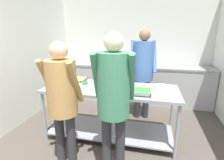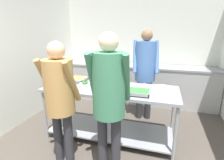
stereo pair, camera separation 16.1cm
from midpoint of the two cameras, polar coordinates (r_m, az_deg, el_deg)
name	(u,v)px [view 1 (the left image)]	position (r m, az deg, el deg)	size (l,w,h in m)	color
wall_rear	(134,47)	(4.65, 6.09, 10.62)	(3.92, 0.06, 2.65)	silver
wall_left	(22,53)	(3.80, -28.42, 7.74)	(0.06, 3.64, 2.65)	silver
back_counter	(131,83)	(4.45, 5.19, -0.87)	(3.76, 0.65, 0.93)	#A8A8A8
serving_counter	(111,104)	(2.85, -2.09, -7.89)	(2.09, 0.80, 0.87)	gray
serving_tray_vegetables	(74,80)	(3.20, -13.78, 0.04)	(0.39, 0.31, 0.05)	gray
broccoli_bowl	(86,85)	(2.80, -10.26, -1.66)	(0.21, 0.21, 0.10)	silver
sauce_pan	(108,84)	(2.81, -3.07, -1.42)	(0.37, 0.23, 0.06)	gray
serving_tray_roast	(134,92)	(2.52, 5.51, -3.78)	(0.47, 0.26, 0.05)	gray
plate_stack	(162,87)	(2.78, 14.55, -2.35)	(0.26, 0.26, 0.05)	white
guest_serving_left	(114,92)	(1.96, -1.86, -4.11)	(0.49, 0.37, 1.72)	#2D2D33
guest_serving_right	(62,94)	(2.23, -17.99, -4.29)	(0.47, 0.36, 1.62)	#2D2D33
cook_behind_counter	(143,66)	(3.41, 8.84, 4.63)	(0.53, 0.41, 1.76)	#2D2D33
water_bottle	(148,61)	(4.29, 10.49, 6.01)	(0.07, 0.07, 0.22)	brown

